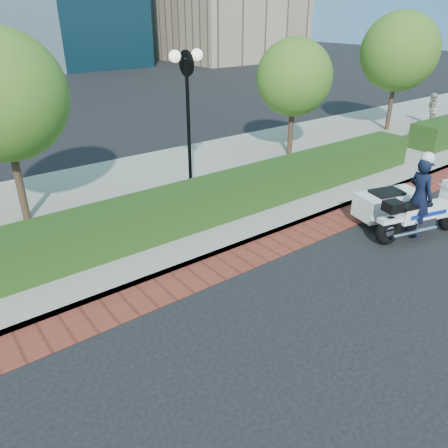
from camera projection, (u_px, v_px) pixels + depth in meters
ground at (286, 288)px, 9.25m from camera, size 120.00×120.00×0.00m
brick_strip at (242, 259)px, 10.32m from camera, size 60.00×1.00×0.01m
sidewalk at (150, 197)px, 13.51m from camera, size 60.00×8.00×0.15m
hedge_main at (192, 205)px, 11.54m from camera, size 18.00×1.20×1.00m
lamppost at (188, 103)px, 12.20m from camera, size 1.02×0.70×4.21m
tree_b at (0, 96)px, 10.49m from camera, size 3.20×3.20×4.89m
tree_c at (294, 78)px, 16.06m from camera, size 2.80×2.80×4.30m
tree_d at (399, 52)px, 19.33m from camera, size 3.40×3.40×5.16m
police_motorcycle at (408, 204)px, 11.29m from camera, size 2.80×2.35×2.29m
pedestrian at (431, 110)px, 21.19m from camera, size 0.96×0.93×1.56m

